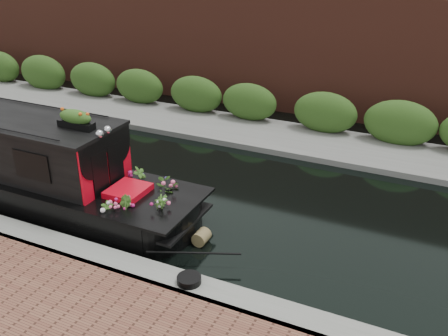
% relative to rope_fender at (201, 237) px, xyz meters
% --- Properties ---
extents(ground, '(80.00, 80.00, 0.00)m').
position_rel_rope_fender_xyz_m(ground, '(-1.69, 1.80, -0.15)').
color(ground, black).
rests_on(ground, ground).
extents(near_bank_coping, '(40.00, 0.60, 0.50)m').
position_rel_rope_fender_xyz_m(near_bank_coping, '(-1.69, -1.50, -0.15)').
color(near_bank_coping, gray).
rests_on(near_bank_coping, ground).
extents(far_bank_path, '(40.00, 2.40, 0.34)m').
position_rel_rope_fender_xyz_m(far_bank_path, '(-1.69, 6.00, -0.15)').
color(far_bank_path, slate).
rests_on(far_bank_path, ground).
extents(far_hedge, '(40.00, 1.10, 2.80)m').
position_rel_rope_fender_xyz_m(far_hedge, '(-1.69, 6.90, -0.15)').
color(far_hedge, '#2C4D19').
rests_on(far_hedge, ground).
extents(far_brick_wall, '(40.00, 1.00, 8.00)m').
position_rel_rope_fender_xyz_m(far_brick_wall, '(-1.69, 9.00, -0.15)').
color(far_brick_wall, '#59291E').
rests_on(far_brick_wall, ground).
extents(rope_fender, '(0.29, 0.34, 0.29)m').
position_rel_rope_fender_xyz_m(rope_fender, '(0.00, 0.00, 0.00)').
color(rope_fender, olive).
rests_on(rope_fender, ground).
extents(coiled_mooring_rope, '(0.42, 0.42, 0.12)m').
position_rel_rope_fender_xyz_m(coiled_mooring_rope, '(0.54, -1.49, 0.16)').
color(coiled_mooring_rope, black).
rests_on(coiled_mooring_rope, near_bank_coping).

